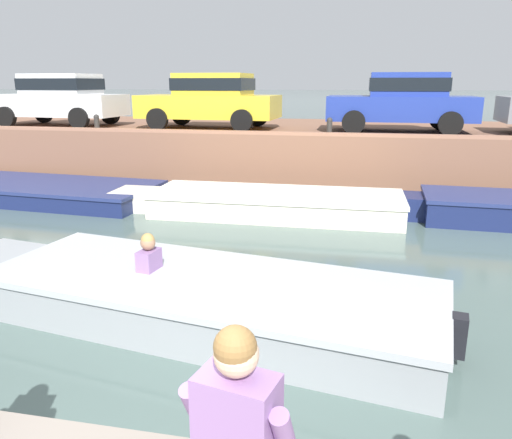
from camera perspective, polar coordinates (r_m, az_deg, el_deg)
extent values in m
plane|color=#4C605B|center=(8.13, -0.47, -5.32)|extent=(400.00, 400.00, 0.00)
cube|color=brown|center=(15.80, 5.71, 7.75)|extent=(60.00, 6.00, 1.58)
cube|color=#9F6C52|center=(12.86, 4.45, 9.77)|extent=(60.00, 0.24, 0.08)
cube|color=navy|center=(13.73, -23.11, 2.83)|extent=(5.90, 2.67, 0.36)
cube|color=navy|center=(13.69, -23.20, 3.73)|extent=(5.96, 2.74, 0.08)
cube|color=brown|center=(13.45, -21.72, 3.26)|extent=(0.39, 2.05, 0.06)
cube|color=silver|center=(11.14, 2.34, 1.61)|extent=(5.48, 1.84, 0.44)
cube|color=silver|center=(12.07, -13.25, 2.29)|extent=(1.10, 1.00, 0.44)
cube|color=white|center=(11.08, 2.35, 2.93)|extent=(5.54, 1.90, 0.08)
cube|color=brown|center=(11.05, 4.45, 2.33)|extent=(0.25, 1.63, 0.06)
cube|color=navy|center=(11.49, 16.39, 1.55)|extent=(0.93, 0.94, 0.50)
cube|color=#93999E|center=(6.29, -5.42, -9.42)|extent=(5.79, 2.82, 0.48)
cube|color=#93999E|center=(8.23, -26.80, -4.98)|extent=(1.27, 1.23, 0.48)
cube|color=#B1B7BD|center=(6.18, -5.49, -7.05)|extent=(5.86, 2.89, 0.08)
cube|color=brown|center=(6.05, -1.89, -8.49)|extent=(0.52, 1.76, 0.06)
cube|color=black|center=(5.70, 22.13, -12.20)|extent=(0.19, 0.22, 0.45)
cube|color=#8C669E|center=(6.54, -12.09, -5.28)|extent=(0.25, 0.35, 0.44)
sphere|color=#A37556|center=(6.43, -12.25, -2.61)|extent=(0.19, 0.19, 0.19)
sphere|color=tan|center=(6.42, -12.27, -2.27)|extent=(0.17, 0.17, 0.17)
cube|color=white|center=(16.83, -21.61, 12.07)|extent=(4.04, 1.88, 0.64)
cube|color=white|center=(16.73, -21.37, 14.21)|extent=(2.05, 1.58, 0.60)
cube|color=black|center=(16.73, -21.37, 14.21)|extent=(2.13, 1.62, 0.33)
cylinder|color=black|center=(16.92, -26.65, 10.45)|extent=(0.61, 0.21, 0.60)
cylinder|color=black|center=(18.27, -23.11, 11.09)|extent=(0.61, 0.21, 0.60)
cylinder|color=black|center=(15.44, -19.59, 10.85)|extent=(0.61, 0.21, 0.60)
cylinder|color=black|center=(16.91, -16.33, 11.44)|extent=(0.61, 0.21, 0.60)
cube|color=yellow|center=(14.81, -5.39, 12.74)|extent=(4.02, 1.91, 0.64)
cube|color=yellow|center=(14.74, -4.85, 15.15)|extent=(2.04, 1.61, 0.60)
cube|color=black|center=(14.74, -4.85, 15.15)|extent=(2.12, 1.65, 0.33)
cylinder|color=black|center=(14.46, -11.22, 11.18)|extent=(0.61, 0.20, 0.60)
cylinder|color=black|center=(16.09, -8.51, 11.70)|extent=(0.61, 0.20, 0.60)
cylinder|color=black|center=(13.61, -1.63, 11.22)|extent=(0.61, 0.20, 0.60)
cylinder|color=black|center=(15.33, 0.18, 11.69)|extent=(0.61, 0.20, 0.60)
cube|color=#233893|center=(14.22, 16.11, 12.11)|extent=(3.84, 1.67, 0.64)
cube|color=#233893|center=(14.22, 16.94, 14.56)|extent=(1.92, 1.46, 0.60)
cube|color=black|center=(14.22, 16.94, 14.56)|extent=(2.00, 1.50, 0.33)
cylinder|color=black|center=(13.36, 11.09, 10.87)|extent=(0.60, 0.18, 0.60)
cylinder|color=black|center=(15.05, 11.21, 11.34)|extent=(0.60, 0.18, 0.60)
cylinder|color=black|center=(13.54, 21.34, 10.17)|extent=(0.60, 0.18, 0.60)
cylinder|color=black|center=(15.21, 20.34, 10.73)|extent=(0.60, 0.18, 0.60)
cylinder|color=#2D2B28|center=(14.71, -17.73, 10.34)|extent=(0.14, 0.14, 0.35)
sphere|color=#2D2B28|center=(14.70, -17.79, 11.09)|extent=(0.15, 0.15, 0.15)
cylinder|color=#2D2B28|center=(12.90, 8.38, 10.28)|extent=(0.14, 0.14, 0.35)
sphere|color=#2D2B28|center=(12.89, 8.42, 11.14)|extent=(0.15, 0.15, 0.15)
cube|color=#8C669E|center=(2.42, -2.17, -22.70)|extent=(0.40, 0.30, 0.52)
cylinder|color=#8C669E|center=(2.58, -6.33, -21.62)|extent=(0.15, 0.30, 0.47)
sphere|color=beige|center=(2.21, -2.26, -15.14)|extent=(0.20, 0.20, 0.20)
sphere|color=olive|center=(2.19, -2.40, -14.36)|extent=(0.19, 0.19, 0.19)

